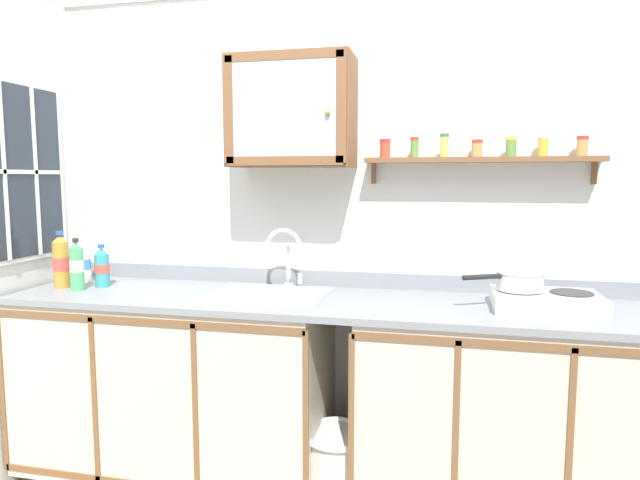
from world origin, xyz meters
TOP-DOWN VIEW (x-y plane):
  - back_wall at (0.00, 0.70)m, footprint 3.56×0.07m
  - lower_cabinet_run at (-0.72, 0.37)m, footprint 1.51×0.63m
  - lower_cabinet_run_right at (0.84, 0.37)m, footprint 1.27×0.63m
  - countertop at (0.00, 0.36)m, footprint 2.92×0.65m
  - backsplash at (0.00, 0.67)m, footprint 2.92×0.02m
  - sink at (-0.23, 0.40)m, footprint 0.55×0.43m
  - hot_plate_stove at (1.00, 0.37)m, footprint 0.44×0.32m
  - saucepan at (0.89, 0.39)m, footprint 0.35×0.23m
  - bottle_opaque_white_0 at (-1.31, 0.48)m, footprint 0.08×0.08m
  - bottle_soda_green_1 at (-1.20, 0.29)m, footprint 0.07×0.07m
  - bottle_detergent_teal_2 at (-1.14, 0.40)m, footprint 0.07×0.07m
  - bottle_juice_amber_3 at (-1.32, 0.32)m, footprint 0.08×0.08m
  - wall_cabinet at (-0.16, 0.53)m, footprint 0.60×0.31m
  - spice_shelf at (0.72, 0.61)m, footprint 1.07×0.14m
  - window at (-1.48, 0.25)m, footprint 0.03×0.62m
  - trash_bin at (0.12, 0.26)m, footprint 0.32×0.32m

SIDE VIEW (x-z plane):
  - trash_bin at x=0.12m, z-range 0.01..0.39m
  - lower_cabinet_run at x=-0.72m, z-range 0.00..0.93m
  - lower_cabinet_run_right at x=0.84m, z-range 0.00..0.93m
  - sink at x=-0.23m, z-range 0.71..1.16m
  - countertop at x=0.00m, z-range 0.93..0.96m
  - hot_plate_stove at x=1.00m, z-range 0.96..1.03m
  - backsplash at x=0.00m, z-range 0.96..1.04m
  - bottle_detergent_teal_2 at x=-1.14m, z-range 0.95..1.17m
  - bottle_opaque_white_0 at x=-1.31m, z-range 0.95..1.19m
  - saucepan at x=0.89m, z-range 1.04..1.12m
  - bottle_soda_green_1 at x=-1.20m, z-range 0.95..1.21m
  - bottle_juice_amber_3 at x=-1.32m, z-range 0.95..1.24m
  - back_wall at x=0.00m, z-range 0.01..2.52m
  - window at x=-1.48m, z-range 1.10..1.99m
  - spice_shelf at x=0.72m, z-range 1.50..1.73m
  - wall_cabinet at x=-0.16m, z-range 1.57..2.09m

